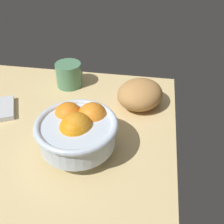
# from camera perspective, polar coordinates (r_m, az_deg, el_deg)

# --- Properties ---
(ground_plane) EXTENTS (0.72, 0.66, 0.03)m
(ground_plane) POSITION_cam_1_polar(r_m,az_deg,el_deg) (0.82, -13.03, -4.00)
(ground_plane) COLOR #D8BB80
(fruit_bowl) EXTENTS (0.20, 0.20, 0.12)m
(fruit_bowl) POSITION_cam_1_polar(r_m,az_deg,el_deg) (0.69, -7.08, -3.60)
(fruit_bowl) COLOR silver
(fruit_bowl) RESTS_ON ground
(bread_loaf) EXTENTS (0.19, 0.20, 0.08)m
(bread_loaf) POSITION_cam_1_polar(r_m,az_deg,el_deg) (0.86, 5.77, 3.65)
(bread_loaf) COLOR #B98449
(bread_loaf) RESTS_ON ground
(mug) EXTENTS (0.09, 0.12, 0.08)m
(mug) POSITION_cam_1_polar(r_m,az_deg,el_deg) (0.97, -8.96, 7.69)
(mug) COLOR #518660
(mug) RESTS_ON ground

